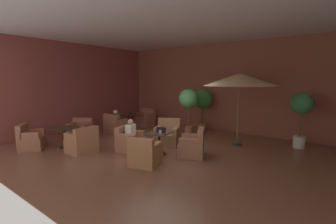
{
  "coord_description": "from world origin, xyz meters",
  "views": [
    {
      "loc": [
        4.89,
        -5.91,
        2.33
      ],
      "look_at": [
        0.0,
        0.42,
        1.23
      ],
      "focal_mm": 25.42,
      "sensor_mm": 36.0,
      "label": 1
    }
  ],
  "objects": [
    {
      "name": "potted_tree_left_corner",
      "position": [
        -0.41,
        3.5,
        1.35
      ],
      "size": [
        0.87,
        0.87,
        1.89
      ],
      "color": "#A36145",
      "rests_on": "ground_plane"
    },
    {
      "name": "armchair_front_left_east",
      "position": [
        0.57,
        -1.34,
        0.31
      ],
      "size": [
        0.94,
        0.98,
        0.81
      ],
      "color": "#9B643B",
      "rests_on": "ground_plane"
    },
    {
      "name": "armchair_front_left_west",
      "position": [
        -0.17,
        0.62,
        0.34
      ],
      "size": [
        1.05,
        1.04,
        0.93
      ],
      "color": "#8E6341",
      "rests_on": "ground_plane"
    },
    {
      "name": "armchair_mid_center_north",
      "position": [
        -3.19,
        2.69,
        0.33
      ],
      "size": [
        0.81,
        0.77,
        0.88
      ],
      "color": "#975746",
      "rests_on": "ground_plane"
    },
    {
      "name": "potted_tree_mid_right",
      "position": [
        -0.32,
        2.22,
        1.44
      ],
      "size": [
        0.81,
        0.81,
        1.95
      ],
      "color": "#A7654B",
      "rests_on": "ground_plane"
    },
    {
      "name": "armchair_front_right_south",
      "position": [
        -3.35,
        -0.84,
        0.32
      ],
      "size": [
        1.05,
        1.04,
        0.82
      ],
      "color": "#975643",
      "rests_on": "ground_plane"
    },
    {
      "name": "wall_left_accent",
      "position": [
        -5.04,
        0.0,
        1.96
      ],
      "size": [
        0.08,
        8.35,
        3.93
      ],
      "primitive_type": "cube",
      "color": "brown",
      "rests_on": "ground_plane"
    },
    {
      "name": "patio_umbrella_tall_red",
      "position": [
        1.8,
        2.13,
        2.31
      ],
      "size": [
        2.51,
        2.51,
        2.54
      ],
      "color": "#2D2D2D",
      "rests_on": "ground_plane"
    },
    {
      "name": "cafe_table_front_left",
      "position": [
        0.25,
        -0.35,
        0.48
      ],
      "size": [
        0.66,
        0.66,
        0.69
      ],
      "color": "black",
      "rests_on": "ground_plane"
    },
    {
      "name": "cafe_table_mid_center",
      "position": [
        -3.15,
        1.7,
        0.5
      ],
      "size": [
        0.68,
        0.68,
        0.69
      ],
      "color": "black",
      "rests_on": "ground_plane"
    },
    {
      "name": "ceiling_slab",
      "position": [
        0.0,
        0.0,
        3.96
      ],
      "size": [
        10.16,
        8.35,
        0.06
      ],
      "primitive_type": "cube",
      "color": "silver",
      "rests_on": "wall_back_brick"
    },
    {
      "name": "armchair_front_left_south",
      "position": [
        1.2,
        0.1,
        0.31
      ],
      "size": [
        0.99,
        0.99,
        0.87
      ],
      "color": "#9B6448",
      "rests_on": "ground_plane"
    },
    {
      "name": "ground_plane",
      "position": [
        0.0,
        0.0,
        -0.01
      ],
      "size": [
        10.16,
        8.35,
        0.02
      ],
      "primitive_type": "cube",
      "color": "brown"
    },
    {
      "name": "potted_tree_mid_left",
      "position": [
        3.61,
        3.11,
        1.34
      ],
      "size": [
        0.72,
        0.72,
        1.89
      ],
      "color": "beige",
      "rests_on": "ground_plane"
    },
    {
      "name": "armchair_front_right_north",
      "position": [
        -3.5,
        -2.59,
        0.32
      ],
      "size": [
        1.05,
        1.04,
        0.86
      ],
      "color": "#9B5E43",
      "rests_on": "ground_plane"
    },
    {
      "name": "armchair_front_left_north",
      "position": [
        -0.75,
        -0.67,
        0.3
      ],
      "size": [
        0.95,
        0.97,
        0.8
      ],
      "color": "#9E6147",
      "rests_on": "ground_plane"
    },
    {
      "name": "wall_back_brick",
      "position": [
        0.0,
        4.14,
        1.96
      ],
      "size": [
        10.16,
        0.08,
        3.93
      ],
      "primitive_type": "cube",
      "color": "brown",
      "rests_on": "ground_plane"
    },
    {
      "name": "armchair_front_right_east",
      "position": [
        -1.76,
        -1.77,
        0.33
      ],
      "size": [
        0.75,
        0.81,
        0.86
      ],
      "color": "#9F6744",
      "rests_on": "ground_plane"
    },
    {
      "name": "iced_drink_cup",
      "position": [
        0.36,
        -0.43,
        0.74
      ],
      "size": [
        0.08,
        0.08,
        0.11
      ],
      "primitive_type": "cylinder",
      "color": "white",
      "rests_on": "cafe_table_front_left"
    },
    {
      "name": "patron_by_window",
      "position": [
        -0.71,
        -0.65,
        0.69
      ],
      "size": [
        0.31,
        0.4,
        0.65
      ],
      "color": "silver",
      "rests_on": "ground_plane"
    },
    {
      "name": "cafe_table_front_right",
      "position": [
        -2.82,
        -1.76,
        0.53
      ],
      "size": [
        0.75,
        0.75,
        0.69
      ],
      "color": "black",
      "rests_on": "ground_plane"
    },
    {
      "name": "open_laptop",
      "position": [
        0.36,
        -0.37,
        0.74
      ],
      "size": [
        0.37,
        0.32,
        0.2
      ],
      "color": "#9EA0A5",
      "rests_on": "cafe_table_front_left"
    },
    {
      "name": "patron_blue_shirt",
      "position": [
        -3.13,
        0.75,
        0.68
      ],
      "size": [
        0.37,
        0.23,
        0.61
      ],
      "color": "#51714F",
      "rests_on": "ground_plane"
    },
    {
      "name": "armchair_mid_center_east",
      "position": [
        -3.13,
        0.7,
        0.32
      ],
      "size": [
        0.76,
        0.79,
        0.87
      ],
      "color": "#9F6046",
      "rests_on": "ground_plane"
    }
  ]
}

